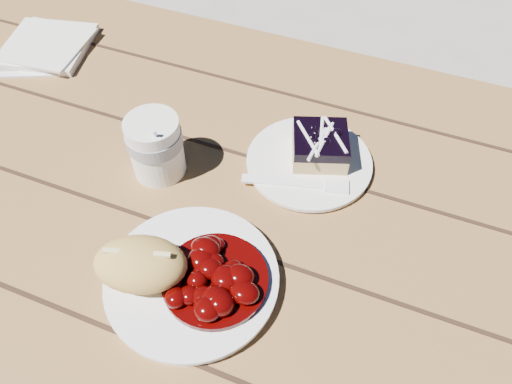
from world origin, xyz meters
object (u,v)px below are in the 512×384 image
at_px(bread_roll, 141,264).
at_px(dessert_plate, 309,163).
at_px(picnic_table, 251,260).
at_px(coffee_cup, 156,147).
at_px(main_plate, 192,280).
at_px(blueberry_cake, 320,145).

distance_m(bread_roll, dessert_plate, 0.30).
xyz_separation_m(picnic_table, coffee_cup, (-0.15, 0.01, 0.21)).
height_order(picnic_table, main_plate, main_plate).
bearing_deg(coffee_cup, picnic_table, -2.95).
xyz_separation_m(bread_roll, coffee_cup, (-0.08, 0.18, 0.00)).
bearing_deg(dessert_plate, coffee_cup, -156.25).
bearing_deg(coffee_cup, bread_roll, -66.85).
height_order(picnic_table, dessert_plate, dessert_plate).
height_order(main_plate, blueberry_cake, blueberry_cake).
bearing_deg(coffee_cup, main_plate, -50.15).
bearing_deg(blueberry_cake, coffee_cup, -173.46).
bearing_deg(main_plate, coffee_cup, 129.85).
bearing_deg(dessert_plate, bread_roll, -115.99).
relative_size(dessert_plate, blueberry_cake, 1.80).
height_order(picnic_table, blueberry_cake, blueberry_cake).
distance_m(picnic_table, dessert_plate, 0.20).
relative_size(blueberry_cake, coffee_cup, 1.06).
relative_size(main_plate, dessert_plate, 1.16).
xyz_separation_m(main_plate, blueberry_cake, (0.08, 0.26, 0.02)).
xyz_separation_m(bread_roll, blueberry_cake, (0.14, 0.28, -0.01)).
bearing_deg(blueberry_cake, main_plate, -127.52).
distance_m(bread_roll, coffee_cup, 0.19).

